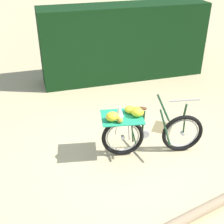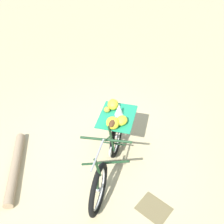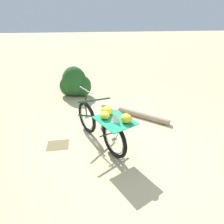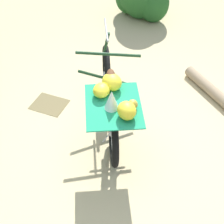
{
  "view_description": "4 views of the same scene",
  "coord_description": "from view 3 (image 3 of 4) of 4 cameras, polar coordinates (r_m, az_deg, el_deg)",
  "views": [
    {
      "loc": [
        -4.08,
        -1.06,
        3.31
      ],
      "look_at": [
        -0.18,
        0.36,
        0.89
      ],
      "focal_mm": 47.96,
      "sensor_mm": 36.0,
      "label": 1
    },
    {
      "loc": [
        1.83,
        -2.14,
        3.32
      ],
      "look_at": [
        -0.23,
        0.26,
        0.76
      ],
      "focal_mm": 40.82,
      "sensor_mm": 36.0,
      "label": 2
    },
    {
      "loc": [
        0.4,
        3.1,
        2.41
      ],
      "look_at": [
        -0.04,
        0.15,
        0.91
      ],
      "focal_mm": 30.93,
      "sensor_mm": 36.0,
      "label": 3
    },
    {
      "loc": [
        -1.01,
        2.52,
        2.98
      ],
      "look_at": [
        -0.13,
        0.36,
        0.82
      ],
      "focal_mm": 54.98,
      "sensor_mm": 36.0,
      "label": 4
    }
  ],
  "objects": [
    {
      "name": "bicycle",
      "position": [
        3.78,
        -2.84,
        -3.65
      ],
      "size": [
        1.07,
        1.72,
        1.03
      ],
      "rotation": [
        0.0,
        0.0,
        -1.11
      ],
      "color": "black",
      "rests_on": "ground_plane"
    },
    {
      "name": "fallen_log",
      "position": [
        5.07,
        9.09,
        -1.06
      ],
      "size": [
        1.16,
        1.03,
        0.15
      ],
      "primitive_type": "cylinder",
      "rotation": [
        0.0,
        1.57,
        -0.71
      ],
      "color": "#9E8466",
      "rests_on": "ground_plane"
    },
    {
      "name": "leaf_litter_patch",
      "position": [
        4.2,
        -15.71,
        -9.38
      ],
      "size": [
        0.44,
        0.36,
        0.01
      ],
      "primitive_type": "cube",
      "color": "olive",
      "rests_on": "ground_plane"
    },
    {
      "name": "shrub_cluster",
      "position": [
        6.44,
        -10.89,
        8.36
      ],
      "size": [
        1.02,
        0.7,
        0.97
      ],
      "color": "#235623",
      "rests_on": "ground_plane"
    },
    {
      "name": "ground_plane",
      "position": [
        3.94,
        -0.97,
        -10.93
      ],
      "size": [
        60.0,
        60.0,
        0.0
      ],
      "primitive_type": "plane",
      "color": "#C6B284"
    }
  ]
}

